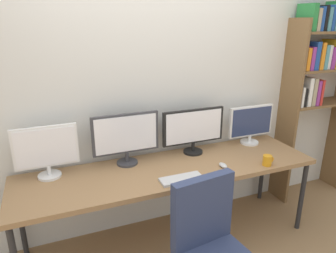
{
  "coord_description": "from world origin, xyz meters",
  "views": [
    {
      "loc": [
        -0.89,
        -1.58,
        1.92
      ],
      "look_at": [
        0.0,
        0.65,
        1.09
      ],
      "focal_mm": 33.26,
      "sensor_mm": 36.0,
      "label": 1
    }
  ],
  "objects_px": {
    "monitor_far_left": "(46,150)",
    "keyboard_main": "(181,179)",
    "monitor_far_right": "(251,124)",
    "computer_mouse": "(223,165)",
    "bookshelf": "(319,74)",
    "monitor_center_left": "(126,136)",
    "desk": "(170,173)",
    "monitor_center_right": "(193,129)",
    "coffee_mug": "(267,160)"
  },
  "relations": [
    {
      "from": "monitor_far_left",
      "to": "keyboard_main",
      "type": "xyz_separation_m",
      "value": [
        0.95,
        -0.44,
        -0.22
      ]
    },
    {
      "from": "monitor_far_right",
      "to": "computer_mouse",
      "type": "distance_m",
      "value": 0.67
    },
    {
      "from": "bookshelf",
      "to": "monitor_center_left",
      "type": "bearing_deg",
      "value": -179.53
    },
    {
      "from": "monitor_far_right",
      "to": "bookshelf",
      "type": "bearing_deg",
      "value": 1.21
    },
    {
      "from": "desk",
      "to": "keyboard_main",
      "type": "relative_size",
      "value": 7.5
    },
    {
      "from": "desk",
      "to": "keyboard_main",
      "type": "xyz_separation_m",
      "value": [
        0.0,
        -0.23,
        0.06
      ]
    },
    {
      "from": "monitor_center_right",
      "to": "coffee_mug",
      "type": "xyz_separation_m",
      "value": [
        0.47,
        -0.48,
        -0.19
      ]
    },
    {
      "from": "monitor_far_left",
      "to": "monitor_center_right",
      "type": "distance_m",
      "value": 1.26
    },
    {
      "from": "bookshelf",
      "to": "keyboard_main",
      "type": "xyz_separation_m",
      "value": [
        -1.76,
        -0.46,
        -0.63
      ]
    },
    {
      "from": "monitor_far_right",
      "to": "computer_mouse",
      "type": "bearing_deg",
      "value": -145.12
    },
    {
      "from": "monitor_center_left",
      "to": "monitor_far_right",
      "type": "relative_size",
      "value": 1.18
    },
    {
      "from": "desk",
      "to": "monitor_center_left",
      "type": "relative_size",
      "value": 4.45
    },
    {
      "from": "bookshelf",
      "to": "keyboard_main",
      "type": "bearing_deg",
      "value": -165.37
    },
    {
      "from": "coffee_mug",
      "to": "monitor_far_right",
      "type": "bearing_deg",
      "value": 71.47
    },
    {
      "from": "keyboard_main",
      "to": "monitor_center_left",
      "type": "bearing_deg",
      "value": 125.47
    },
    {
      "from": "monitor_center_left",
      "to": "keyboard_main",
      "type": "bearing_deg",
      "value": -54.53
    },
    {
      "from": "monitor_center_right",
      "to": "keyboard_main",
      "type": "bearing_deg",
      "value": -125.47
    },
    {
      "from": "monitor_center_left",
      "to": "monitor_center_right",
      "type": "distance_m",
      "value": 0.63
    },
    {
      "from": "monitor_center_left",
      "to": "coffee_mug",
      "type": "relative_size",
      "value": 5.36
    },
    {
      "from": "monitor_center_right",
      "to": "coffee_mug",
      "type": "height_order",
      "value": "monitor_center_right"
    },
    {
      "from": "monitor_far_left",
      "to": "desk",
      "type": "bearing_deg",
      "value": -12.65
    },
    {
      "from": "keyboard_main",
      "to": "coffee_mug",
      "type": "xyz_separation_m",
      "value": [
        0.79,
        -0.03,
        0.04
      ]
    },
    {
      "from": "coffee_mug",
      "to": "monitor_center_right",
      "type": "bearing_deg",
      "value": 134.63
    },
    {
      "from": "bookshelf",
      "to": "monitor_far_right",
      "type": "xyz_separation_m",
      "value": [
        -0.81,
        -0.02,
        -0.44
      ]
    },
    {
      "from": "desk",
      "to": "computer_mouse",
      "type": "distance_m",
      "value": 0.45
    },
    {
      "from": "monitor_center_left",
      "to": "coffee_mug",
      "type": "height_order",
      "value": "monitor_center_left"
    },
    {
      "from": "monitor_far_right",
      "to": "keyboard_main",
      "type": "xyz_separation_m",
      "value": [
        -0.95,
        -0.44,
        -0.2
      ]
    },
    {
      "from": "monitor_far_left",
      "to": "monitor_center_left",
      "type": "bearing_deg",
      "value": 0.0
    },
    {
      "from": "monitor_far_right",
      "to": "coffee_mug",
      "type": "bearing_deg",
      "value": -108.53
    },
    {
      "from": "monitor_far_left",
      "to": "monitor_far_right",
      "type": "xyz_separation_m",
      "value": [
        1.89,
        -0.0,
        -0.02
      ]
    },
    {
      "from": "bookshelf",
      "to": "monitor_center_left",
      "type": "distance_m",
      "value": 2.11
    },
    {
      "from": "desk",
      "to": "monitor_center_left",
      "type": "height_order",
      "value": "monitor_center_left"
    },
    {
      "from": "monitor_center_left",
      "to": "monitor_far_right",
      "type": "height_order",
      "value": "monitor_center_left"
    },
    {
      "from": "bookshelf",
      "to": "coffee_mug",
      "type": "distance_m",
      "value": 1.25
    },
    {
      "from": "monitor_center_right",
      "to": "keyboard_main",
      "type": "relative_size",
      "value": 1.76
    },
    {
      "from": "bookshelf",
      "to": "monitor_center_right",
      "type": "relative_size",
      "value": 3.52
    },
    {
      "from": "computer_mouse",
      "to": "monitor_center_right",
      "type": "bearing_deg",
      "value": 105.57
    },
    {
      "from": "monitor_far_right",
      "to": "keyboard_main",
      "type": "height_order",
      "value": "monitor_far_right"
    },
    {
      "from": "monitor_far_left",
      "to": "monitor_far_right",
      "type": "height_order",
      "value": "monitor_far_left"
    },
    {
      "from": "monitor_far_right",
      "to": "monitor_center_left",
      "type": "bearing_deg",
      "value": 180.0
    },
    {
      "from": "monitor_far_right",
      "to": "keyboard_main",
      "type": "bearing_deg",
      "value": -154.93
    },
    {
      "from": "computer_mouse",
      "to": "monitor_far_left",
      "type": "bearing_deg",
      "value": 164.9
    },
    {
      "from": "monitor_far_left",
      "to": "keyboard_main",
      "type": "distance_m",
      "value": 1.07
    },
    {
      "from": "desk",
      "to": "bookshelf",
      "type": "relative_size",
      "value": 1.21
    },
    {
      "from": "monitor_far_right",
      "to": "coffee_mug",
      "type": "relative_size",
      "value": 4.55
    },
    {
      "from": "bookshelf",
      "to": "monitor_center_left",
      "type": "relative_size",
      "value": 3.68
    },
    {
      "from": "monitor_far_left",
      "to": "monitor_center_right",
      "type": "bearing_deg",
      "value": 0.0
    },
    {
      "from": "monitor_far_left",
      "to": "monitor_center_left",
      "type": "distance_m",
      "value": 0.63
    },
    {
      "from": "monitor_center_right",
      "to": "monitor_far_right",
      "type": "xyz_separation_m",
      "value": [
        0.63,
        -0.0,
        -0.03
      ]
    },
    {
      "from": "desk",
      "to": "bookshelf",
      "type": "bearing_deg",
      "value": 7.43
    }
  ]
}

